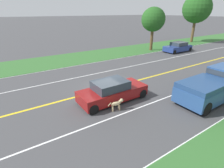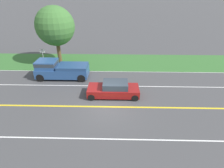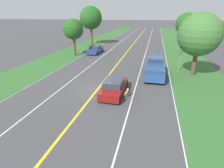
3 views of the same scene
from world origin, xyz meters
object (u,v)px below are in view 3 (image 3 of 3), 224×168
(dog, at_px, (127,92))
(roadside_tree_left_near, at_px, (73,29))
(ego_car, at_px, (114,87))
(roadside_tree_right_far, at_px, (186,24))
(roadside_tree_left_far, at_px, (91,18))
(pickup_truck, at_px, (155,68))
(roadside_tree_right_near, at_px, (199,35))
(street_sign, at_px, (180,60))
(oncoming_car, at_px, (95,50))

(dog, height_order, roadside_tree_left_near, roadside_tree_left_near)
(ego_car, bearing_deg, dog, -20.69)
(ego_car, xyz_separation_m, roadside_tree_left_near, (-10.06, 13.63, 3.68))
(dog, relative_size, roadside_tree_right_far, 0.15)
(dog, bearing_deg, roadside_tree_left_far, 127.66)
(dog, height_order, roadside_tree_left_far, roadside_tree_left_far)
(ego_car, bearing_deg, pickup_truck, 58.82)
(roadside_tree_left_near, bearing_deg, pickup_truck, -30.09)
(pickup_truck, relative_size, roadside_tree_right_far, 0.78)
(dog, height_order, roadside_tree_right_near, roadside_tree_right_near)
(roadside_tree_right_near, bearing_deg, roadside_tree_left_near, 159.92)
(roadside_tree_right_far, height_order, roadside_tree_left_near, roadside_tree_right_far)
(pickup_truck, bearing_deg, roadside_tree_right_far, 72.17)
(dog, xyz_separation_m, roadside_tree_left_near, (-11.29, 14.10, 3.87))
(roadside_tree_right_near, bearing_deg, street_sign, 131.45)
(pickup_truck, bearing_deg, dog, -109.96)
(pickup_truck, xyz_separation_m, oncoming_car, (-10.74, 10.41, -0.36))
(pickup_truck, xyz_separation_m, street_sign, (2.97, 2.86, 0.44))
(roadside_tree_right_near, xyz_separation_m, roadside_tree_left_far, (-19.04, 18.40, 1.23))
(roadside_tree_left_near, distance_m, street_sign, 17.50)
(dog, xyz_separation_m, roadside_tree_right_near, (6.60, 7.56, 4.16))
(ego_car, relative_size, pickup_truck, 0.83)
(roadside_tree_right_far, bearing_deg, roadside_tree_left_far, 167.39)
(roadside_tree_left_far, bearing_deg, oncoming_car, -66.91)
(pickup_truck, bearing_deg, roadside_tree_left_near, 149.91)
(roadside_tree_right_far, relative_size, street_sign, 3.08)
(street_sign, bearing_deg, roadside_tree_left_near, 163.18)
(ego_car, bearing_deg, roadside_tree_left_near, 126.42)
(roadside_tree_right_near, relative_size, roadside_tree_left_far, 0.83)
(pickup_truck, distance_m, roadside_tree_left_far, 25.07)
(oncoming_car, bearing_deg, roadside_tree_left_far, -66.91)
(street_sign, bearing_deg, dog, -119.90)
(oncoming_car, distance_m, roadside_tree_right_far, 17.00)
(pickup_truck, relative_size, street_sign, 2.41)
(dog, height_order, street_sign, street_sign)
(roadside_tree_left_far, height_order, street_sign, roadside_tree_left_far)
(dog, bearing_deg, ego_car, 171.37)
(roadside_tree_right_far, height_order, roadside_tree_left_far, roadside_tree_left_far)
(oncoming_car, bearing_deg, dog, 116.96)
(roadside_tree_right_far, xyz_separation_m, roadside_tree_left_near, (-18.49, -7.47, -0.70))
(ego_car, distance_m, pickup_truck, 6.77)
(oncoming_car, bearing_deg, pickup_truck, 135.90)
(dog, height_order, roadside_tree_right_far, roadside_tree_right_far)
(roadside_tree_left_near, height_order, roadside_tree_left_far, roadside_tree_left_far)
(pickup_truck, relative_size, roadside_tree_left_far, 0.65)
(oncoming_car, bearing_deg, roadside_tree_left_near, 42.14)
(ego_car, relative_size, roadside_tree_left_near, 0.75)
(pickup_truck, height_order, roadside_tree_right_far, roadside_tree_right_far)
(roadside_tree_right_near, distance_m, roadside_tree_left_near, 19.05)
(street_sign, bearing_deg, ego_car, -126.80)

